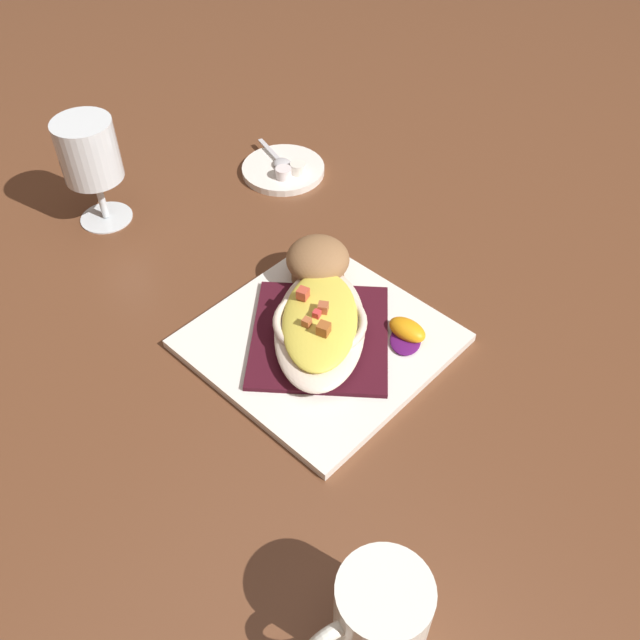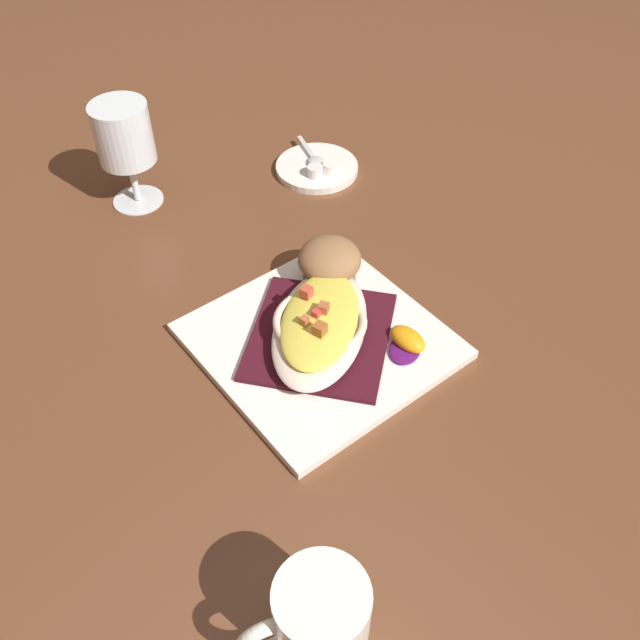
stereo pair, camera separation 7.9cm
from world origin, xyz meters
TOP-DOWN VIEW (x-y plane):
  - ground_plane at (0.00, 0.00)m, footprint 2.60×2.60m
  - square_plate at (0.00, 0.00)m, footprint 0.27×0.27m
  - folded_napkin at (0.00, 0.00)m, footprint 0.23×0.23m
  - gratin_dish at (0.00, -0.00)m, footprint 0.22×0.20m
  - muffin at (-0.08, -0.07)m, footprint 0.08×0.08m
  - orange_garnish at (-0.07, 0.08)m, footprint 0.06×0.06m
  - coffee_mug at (0.22, 0.25)m, footprint 0.11×0.08m
  - stemmed_glass at (0.01, -0.39)m, footprint 0.08×0.08m
  - creamer_saucer at (-0.23, -0.27)m, footprint 0.13×0.13m
  - spoon at (-0.23, -0.28)m, footprint 0.05×0.10m
  - creamer_cup_0 at (-0.21, -0.25)m, footprint 0.02×0.02m
  - creamer_cup_1 at (-0.24, -0.24)m, footprint 0.02×0.02m

SIDE VIEW (x-z plane):
  - ground_plane at x=0.00m, z-range 0.00..0.00m
  - creamer_saucer at x=-0.23m, z-range 0.00..0.01m
  - square_plate at x=0.00m, z-range 0.00..0.01m
  - folded_napkin at x=0.00m, z-range 0.01..0.02m
  - spoon at x=-0.23m, z-range 0.01..0.02m
  - creamer_cup_0 at x=-0.21m, z-range 0.01..0.03m
  - creamer_cup_1 at x=-0.24m, z-range 0.01..0.03m
  - orange_garnish at x=-0.07m, z-range 0.01..0.03m
  - gratin_dish at x=0.00m, z-range 0.01..0.06m
  - muffin at x=-0.08m, z-range 0.01..0.07m
  - coffee_mug at x=0.22m, z-range 0.00..0.09m
  - stemmed_glass at x=0.01m, z-range 0.03..0.18m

